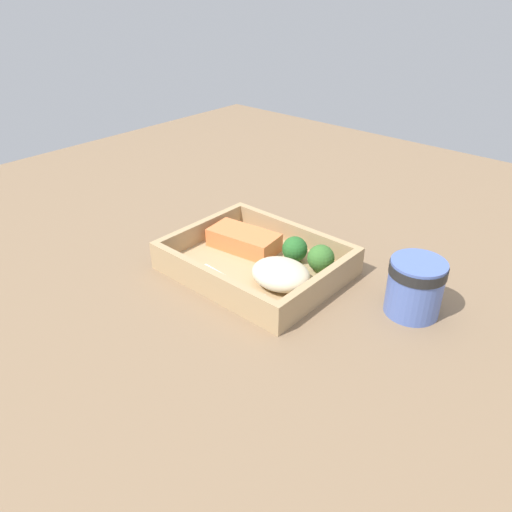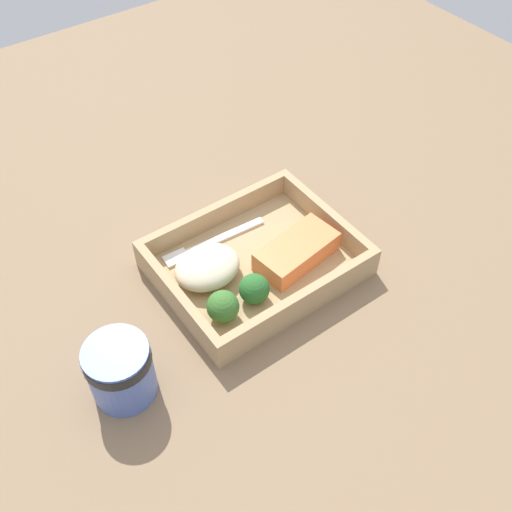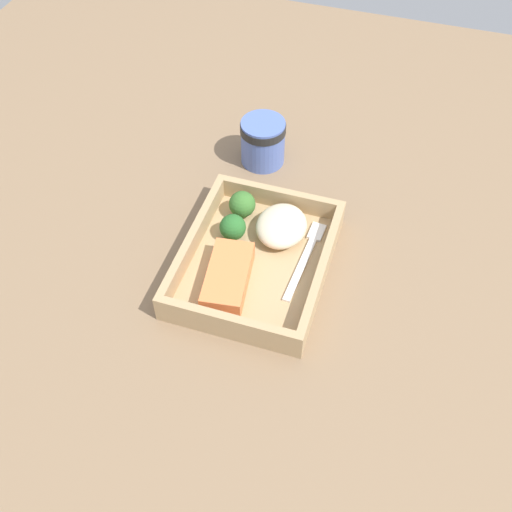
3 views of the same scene
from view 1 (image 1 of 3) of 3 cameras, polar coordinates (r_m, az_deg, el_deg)
name	(u,v)px [view 1 (image 1 of 3)]	position (r cm, az deg, el deg)	size (l,w,h in cm)	color
ground_plane	(256,276)	(80.12, 0.00, -2.29)	(160.00, 160.00, 2.00)	#80654A
takeout_tray	(256,267)	(79.27, 0.00, -1.31)	(26.25, 20.92, 1.20)	tan
tray_rim	(256,255)	(78.10, 0.00, 0.13)	(26.25, 20.92, 3.40)	tan
salmon_fillet	(244,240)	(82.80, -1.40, 1.84)	(11.64, 5.75, 3.07)	orange
mashed_potatoes	(281,274)	(73.11, 2.85, -2.07)	(9.10, 7.71, 3.67)	beige
broccoli_floret_1	(321,259)	(76.72, 7.42, -0.29)	(4.18, 4.18, 4.39)	#7DA95A
broccoli_floret_2	(295,249)	(79.14, 4.45, 0.77)	(4.04, 4.04, 4.15)	#8AAD67
fork	(243,289)	(72.66, -1.54, -3.78)	(15.88, 2.72, 0.44)	white
paper_cup	(415,285)	(71.34, 17.76, -3.12)	(7.74, 7.74, 8.10)	#516AB8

